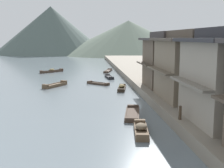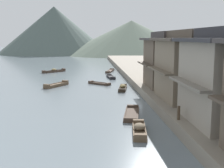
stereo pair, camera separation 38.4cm
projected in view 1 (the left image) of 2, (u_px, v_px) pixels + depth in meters
The scene contains 14 objects.
riverbank_right at pixel (201, 83), 38.60m from camera, with size 18.00×110.00×0.86m, color gray.
boat_moored_nearest at pixel (132, 114), 24.43m from camera, with size 1.94×4.75×0.38m.
boat_moored_second at pixel (52, 71), 54.87m from camera, with size 4.04×4.04×0.68m.
boat_moored_third at pixel (55, 85), 38.84m from camera, with size 3.01×4.06×0.57m.
boat_moored_far at pixel (122, 88), 36.58m from camera, with size 1.58×4.22×0.65m.
boat_midriver_drifting at pixel (108, 71), 55.85m from camera, with size 2.10×5.35×0.38m.
boat_midriver_upstream at pixel (141, 130), 19.78m from camera, with size 1.31×3.65×0.69m.
boat_upstream_distant at pixel (109, 77), 47.04m from camera, with size 1.25×3.87×0.44m.
boat_crossing_west at pixel (98, 83), 40.65m from camera, with size 3.10×2.96×0.35m.
house_waterfront_tall at pixel (195, 66), 26.62m from camera, with size 7.01×7.80×6.14m.
house_waterfront_narrow at pixel (168, 60), 33.26m from camera, with size 5.83×6.44×6.14m.
mooring_post_dock_mid at pixel (180, 113), 19.94m from camera, with size 0.20×0.20×0.94m, color #473828.
hill_far_west at pixel (128, 37), 116.26m from camera, with size 54.40×54.40×13.00m, color #5B6B5B.
hill_far_centre at pixel (51, 30), 120.50m from camera, with size 45.33×45.33×18.86m, color #4C5B56.
Camera 1 is at (0.31, -6.95, 6.32)m, focal length 47.55 mm.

